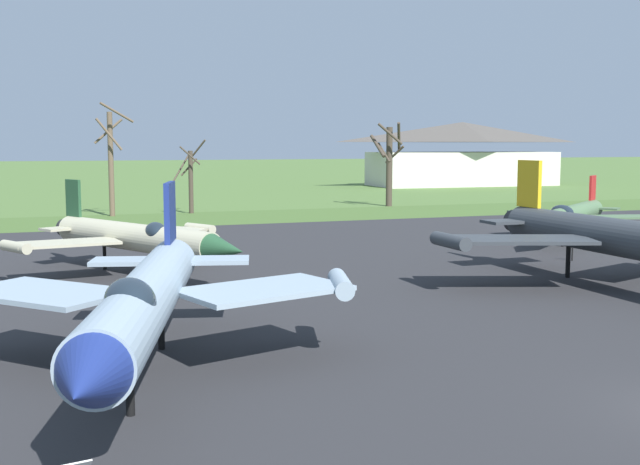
{
  "coord_description": "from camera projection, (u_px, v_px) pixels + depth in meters",
  "views": [
    {
      "loc": [
        -14.51,
        -13.13,
        6.22
      ],
      "look_at": [
        -4.16,
        15.04,
        2.83
      ],
      "focal_mm": 43.86,
      "sensor_mm": 36.0,
      "label": 1
    }
  ],
  "objects": [
    {
      "name": "bare_tree_right_of_center",
      "position": [
        111.0,
        158.0,
        66.86
      ],
      "size": [
        3.21,
        3.27,
        9.72
      ],
      "color": "brown",
      "rests_on": "ground"
    },
    {
      "name": "bare_tree_far_right",
      "position": [
        190.0,
        178.0,
        69.99
      ],
      "size": [
        3.09,
        2.79,
        6.67
      ],
      "color": "#42382D",
      "rests_on": "ground"
    },
    {
      "name": "jet_fighter_rear_center",
      "position": [
        572.0,
        215.0,
        48.89
      ],
      "size": [
        11.47,
        9.69,
        4.11
      ],
      "color": "#4C6B47",
      "rests_on": "ground"
    },
    {
      "name": "jet_fighter_rear_left",
      "position": [
        146.0,
        298.0,
        20.41
      ],
      "size": [
        11.59,
        15.35,
        4.96
      ],
      "color": "#8EA3B2",
      "rests_on": "ground"
    },
    {
      "name": "info_placard_rear_center",
      "position": [
        572.0,
        249.0,
        41.5
      ],
      "size": [
        0.57,
        0.37,
        1.1
      ],
      "color": "black",
      "rests_on": "ground"
    },
    {
      "name": "bare_tree_backdrop_extra",
      "position": [
        389.0,
        160.0,
        78.41
      ],
      "size": [
        3.22,
        3.23,
        8.42
      ],
      "color": "#42382D",
      "rests_on": "ground"
    },
    {
      "name": "jet_fighter_front_right",
      "position": [
        618.0,
        237.0,
        33.11
      ],
      "size": [
        14.34,
        16.6,
        5.43
      ],
      "color": "#33383D",
      "rests_on": "ground"
    },
    {
      "name": "visitor_building",
      "position": [
        462.0,
        154.0,
        118.77
      ],
      "size": [
        29.34,
        12.77,
        9.58
      ],
      "color": "beige",
      "rests_on": "ground"
    },
    {
      "name": "jet_fighter_front_left",
      "position": [
        138.0,
        237.0,
        36.58
      ],
      "size": [
        10.49,
        12.91,
        4.43
      ],
      "color": "#B7B293",
      "rests_on": "ground"
    },
    {
      "name": "asphalt_apron",
      "position": [
        394.0,
        288.0,
        33.8
      ],
      "size": [
        85.91,
        56.77,
        0.05
      ],
      "primitive_type": "cube",
      "color": "#28282B",
      "rests_on": "ground"
    },
    {
      "name": "grass_verge_strip",
      "position": [
        218.0,
        218.0,
        65.87
      ],
      "size": [
        145.91,
        12.0,
        0.06
      ],
      "primitive_type": "cube",
      "color": "#43612B",
      "rests_on": "ground"
    }
  ]
}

